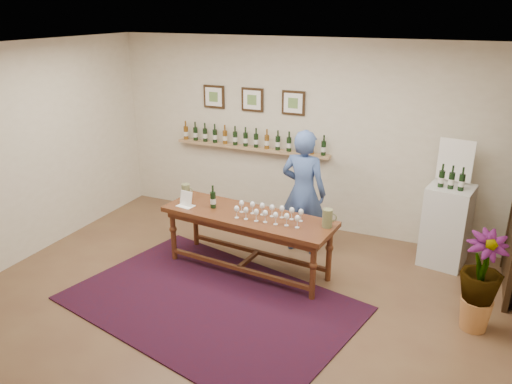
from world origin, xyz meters
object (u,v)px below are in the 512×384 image
at_px(tasting_table, 248,223).
at_px(display_pedestal, 446,226).
at_px(potted_plant, 480,282).
at_px(person, 303,192).

height_order(tasting_table, display_pedestal, display_pedestal).
height_order(tasting_table, potted_plant, potted_plant).
bearing_deg(person, tasting_table, 63.93).
relative_size(display_pedestal, potted_plant, 1.12).
bearing_deg(potted_plant, display_pedestal, 107.15).
xyz_separation_m(tasting_table, display_pedestal, (2.26, 1.21, -0.13)).
distance_m(display_pedestal, person, 1.89).
relative_size(tasting_table, potted_plant, 2.36).
xyz_separation_m(display_pedestal, person, (-1.82, -0.40, 0.32)).
bearing_deg(potted_plant, tasting_table, 176.36).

